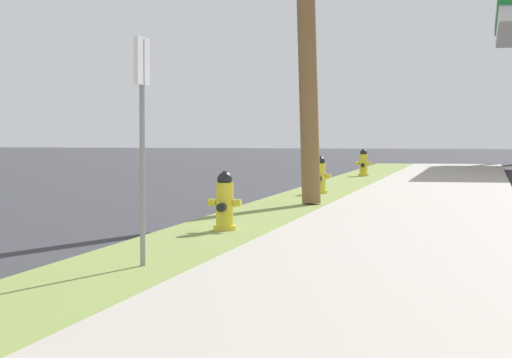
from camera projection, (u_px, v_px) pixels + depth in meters
The scene contains 4 objects.
fire_hydrant_second at pixel (225, 204), 13.63m from camera, with size 0.42×0.38×0.74m.
fire_hydrant_third at pixel (320, 177), 21.55m from camera, with size 0.42×0.37×0.74m.
fire_hydrant_fourth at pixel (363, 164), 29.81m from camera, with size 0.42×0.37×0.74m.
street_sign_post at pixel (142, 103), 9.99m from camera, with size 0.05×0.36×2.12m.
Camera 1 is at (4.01, -1.19, 1.38)m, focal length 75.89 mm.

